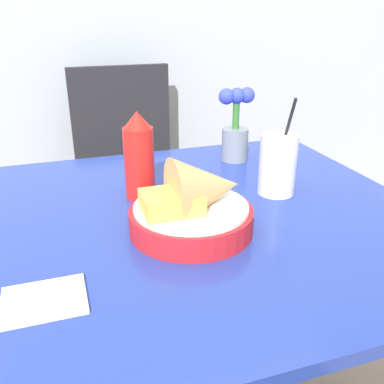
% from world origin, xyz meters
% --- Properties ---
extents(dining_table, '(0.97, 0.88, 0.73)m').
position_xyz_m(dining_table, '(0.00, 0.00, 0.63)').
color(dining_table, '#233893').
rests_on(dining_table, ground_plane).
extents(chair_far_window, '(0.40, 0.40, 0.93)m').
position_xyz_m(chair_far_window, '(-0.00, 0.87, 0.55)').
color(chair_far_window, black).
rests_on(chair_far_window, ground_plane).
extents(food_basket, '(0.24, 0.24, 0.15)m').
position_xyz_m(food_basket, '(-0.03, -0.07, 0.79)').
color(food_basket, red).
rests_on(food_basket, dining_table).
extents(ketchup_bottle, '(0.07, 0.07, 0.20)m').
position_xyz_m(ketchup_bottle, '(-0.09, 0.12, 0.83)').
color(ketchup_bottle, red).
rests_on(ketchup_bottle, dining_table).
extents(drink_cup, '(0.09, 0.09, 0.23)m').
position_xyz_m(drink_cup, '(0.21, 0.05, 0.80)').
color(drink_cup, silver).
rests_on(drink_cup, dining_table).
extents(flower_vase, '(0.10, 0.07, 0.20)m').
position_xyz_m(flower_vase, '(0.21, 0.29, 0.83)').
color(flower_vase, gray).
rests_on(flower_vase, dining_table).
extents(napkin, '(0.12, 0.10, 0.01)m').
position_xyz_m(napkin, '(-0.31, -0.21, 0.74)').
color(napkin, white).
rests_on(napkin, dining_table).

